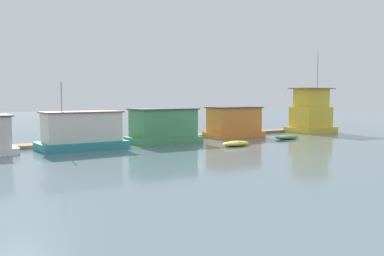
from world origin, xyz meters
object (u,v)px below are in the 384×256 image
(houseboat_teal, at_px, (82,132))
(houseboat_green, at_px, (163,126))
(houseboat_orange, at_px, (234,123))
(dinghy_yellow, at_px, (236,143))
(dinghy_green, at_px, (287,137))
(houseboat_yellow, at_px, (311,113))

(houseboat_teal, distance_m, houseboat_green, 8.30)
(houseboat_orange, xyz_separation_m, dinghy_yellow, (-5.21, -6.51, -1.36))
(dinghy_green, bearing_deg, dinghy_yellow, -168.13)
(houseboat_yellow, bearing_deg, dinghy_yellow, -160.46)
(houseboat_green, xyz_separation_m, houseboat_yellow, (21.42, 0.11, 0.81))
(houseboat_orange, distance_m, dinghy_yellow, 8.45)
(houseboat_teal, bearing_deg, houseboat_orange, 3.00)
(houseboat_green, xyz_separation_m, dinghy_yellow, (4.04, -6.06, -1.35))
(houseboat_yellow, distance_m, dinghy_green, 10.14)
(houseboat_green, distance_m, houseboat_yellow, 21.43)
(houseboat_yellow, xyz_separation_m, dinghy_green, (-8.88, -4.38, -2.19))
(dinghy_green, bearing_deg, houseboat_green, 161.17)
(houseboat_green, bearing_deg, dinghy_yellow, -56.32)
(houseboat_orange, relative_size, dinghy_green, 2.05)
(houseboat_teal, height_order, dinghy_yellow, houseboat_teal)
(houseboat_yellow, relative_size, dinghy_yellow, 3.32)
(houseboat_teal, distance_m, houseboat_orange, 17.57)
(dinghy_yellow, bearing_deg, dinghy_green, 11.87)
(dinghy_yellow, distance_m, dinghy_green, 8.68)
(houseboat_teal, bearing_deg, houseboat_green, 3.27)
(houseboat_green, relative_size, houseboat_yellow, 0.68)
(houseboat_orange, relative_size, houseboat_yellow, 0.64)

